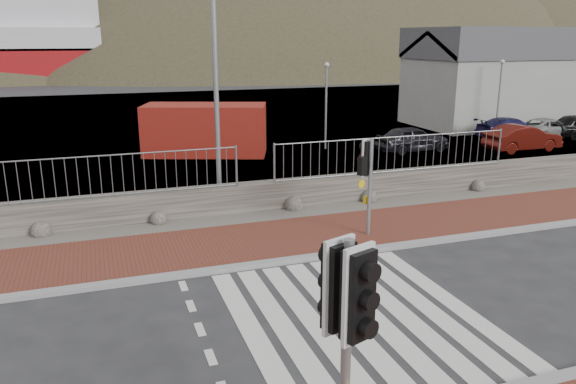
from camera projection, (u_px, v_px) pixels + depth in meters
name	position (u px, v px, depth m)	size (l,w,h in m)	color
ground	(357.00, 316.00, 10.98)	(220.00, 220.00, 0.00)	#28282B
sidewalk_far	(283.00, 239.00, 15.06)	(40.00, 3.00, 0.08)	brown
kerb_far	(303.00, 259.00, 13.70)	(40.00, 0.25, 0.12)	gray
zebra_crossing	(357.00, 316.00, 10.98)	(4.62, 5.60, 0.01)	silver
gravel_strip	(262.00, 217.00, 16.89)	(40.00, 1.50, 0.06)	#59544C
stone_wall	(255.00, 197.00, 17.50)	(40.00, 0.60, 0.90)	#413B35
railing	(255.00, 155.00, 17.00)	(18.07, 0.07, 1.22)	gray
quay	(168.00, 121.00, 36.38)	(120.00, 40.00, 0.50)	#4C4C4F
water	(130.00, 81.00, 68.25)	(220.00, 50.00, 0.05)	#3F4C54
harbor_building	(510.00, 76.00, 34.62)	(12.20, 6.20, 5.80)	#9E9E99
hills_backdrop	(169.00, 202.00, 99.31)	(254.00, 90.00, 100.00)	#2F331F
traffic_signal_near	(347.00, 311.00, 6.43)	(0.51, 0.40, 3.13)	gray
traffic_signal_far	(370.00, 167.00, 14.80)	(0.67, 0.42, 2.72)	gray
streetlight	(220.00, 47.00, 16.75)	(1.88, 0.39, 8.88)	gray
shipping_container	(205.00, 130.00, 25.83)	(5.51, 2.30, 2.30)	maroon
car_a	(412.00, 139.00, 26.58)	(1.43, 3.56, 1.21)	black
car_b	(523.00, 138.00, 26.75)	(1.32, 3.77, 1.24)	#51110B
car_c	(511.00, 128.00, 29.99)	(1.57, 3.86, 1.12)	#14123A
car_d	(547.00, 128.00, 29.99)	(1.81, 3.93, 1.09)	#979797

